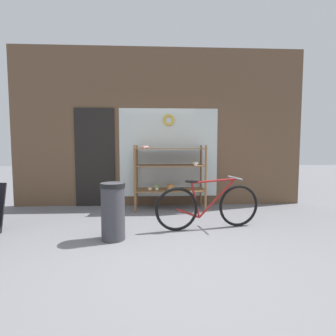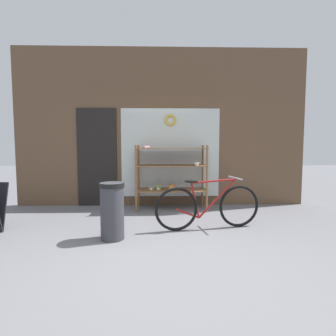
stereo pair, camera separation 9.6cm
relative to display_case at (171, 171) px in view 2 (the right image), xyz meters
name	(u,v)px [view 2 (the right image)]	position (x,y,z in m)	size (l,w,h in m)	color
ground_plane	(162,257)	(-0.19, -2.34, -0.80)	(30.00, 30.00, 0.00)	slate
storefront_facade	(160,129)	(-0.22, 0.43, 0.86)	(6.26, 0.13, 3.38)	brown
display_case	(171,171)	(0.00, 0.00, 0.00)	(1.42, 0.58, 1.31)	brown
bicycle	(208,206)	(0.54, -1.31, -0.44)	(1.68, 0.48, 0.80)	black
trash_bin	(112,209)	(-0.87, -1.73, -0.37)	(0.34, 0.34, 0.79)	#38383D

